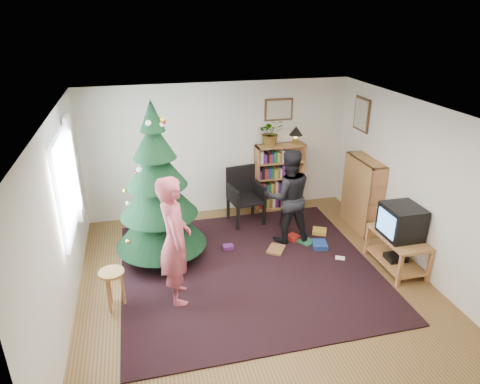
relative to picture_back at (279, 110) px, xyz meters
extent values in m
plane|color=brown|center=(-1.15, -2.48, -1.95)|extent=(5.00, 5.00, 0.00)
plane|color=white|center=(-1.15, -2.48, 0.55)|extent=(5.00, 5.00, 0.00)
cube|color=silver|center=(-1.15, 0.02, -0.70)|extent=(5.00, 0.02, 2.50)
cube|color=silver|center=(-1.15, -4.97, -0.70)|extent=(5.00, 0.02, 2.50)
cube|color=silver|center=(-3.65, -2.48, -0.70)|extent=(0.02, 5.00, 2.50)
cube|color=silver|center=(1.35, -2.48, -0.70)|extent=(0.02, 5.00, 2.50)
cube|color=black|center=(-1.15, -2.17, -1.94)|extent=(3.80, 3.60, 0.02)
cube|color=silver|center=(-3.62, -1.88, -0.45)|extent=(0.04, 1.20, 1.40)
cube|color=white|center=(-3.58, -1.18, -0.45)|extent=(0.06, 0.35, 1.60)
cube|color=#4C3319|center=(0.00, 0.00, 0.00)|extent=(0.55, 0.03, 0.42)
cube|color=beige|center=(0.00, 0.00, 0.00)|extent=(0.47, 0.01, 0.34)
cube|color=#4C3319|center=(1.33, -0.73, 0.00)|extent=(0.03, 0.50, 0.60)
cube|color=beige|center=(1.33, -0.73, 0.00)|extent=(0.01, 0.42, 0.52)
cylinder|color=#3F2816|center=(-2.40, -1.54, -1.81)|extent=(0.14, 0.14, 0.27)
cone|color=black|center=(-2.40, -1.54, -1.28)|extent=(1.41, 1.41, 0.79)
cone|color=black|center=(-2.40, -1.54, -0.80)|extent=(1.18, 1.18, 0.70)
cone|color=black|center=(-2.40, -1.54, -0.37)|extent=(0.91, 0.91, 0.62)
cone|color=black|center=(-2.40, -1.54, 0.03)|extent=(0.64, 0.64, 0.55)
cone|color=black|center=(-2.40, -1.54, 0.38)|extent=(0.36, 0.36, 0.45)
cube|color=#AF6B3E|center=(0.02, -0.14, -1.30)|extent=(0.95, 0.30, 1.30)
cube|color=#AF6B3E|center=(0.02, -0.14, -0.66)|extent=(0.95, 0.30, 0.03)
cube|color=#AF6B3E|center=(1.19, -1.29, -1.30)|extent=(0.30, 0.95, 1.30)
cube|color=#AF6B3E|center=(1.19, -1.29, -0.66)|extent=(0.30, 0.95, 0.03)
cube|color=#AF6B3E|center=(1.07, -2.66, -1.42)|extent=(0.54, 0.98, 0.04)
cube|color=#AF6B3E|center=(0.83, -3.12, -1.69)|extent=(0.05, 0.05, 0.51)
cube|color=#AF6B3E|center=(1.31, -3.12, -1.69)|extent=(0.05, 0.05, 0.51)
cube|color=#AF6B3E|center=(0.83, -2.20, -1.69)|extent=(0.05, 0.05, 0.51)
cube|color=#AF6B3E|center=(1.31, -2.20, -1.69)|extent=(0.05, 0.05, 0.51)
cube|color=#AF6B3E|center=(1.07, -2.66, -1.83)|extent=(0.50, 0.94, 0.03)
cube|color=black|center=(1.07, -2.66, -1.77)|extent=(0.30, 0.25, 0.08)
cube|color=black|center=(1.07, -2.66, -1.16)|extent=(0.51, 0.56, 0.49)
cube|color=#5494E6|center=(0.81, -2.66, -1.16)|extent=(0.01, 0.44, 0.35)
cube|color=black|center=(-0.80, -0.64, -1.49)|extent=(0.65, 0.65, 0.05)
cube|color=black|center=(-0.80, -0.38, -1.20)|extent=(0.57, 0.13, 0.57)
cube|color=black|center=(-1.05, -0.90, -1.72)|extent=(0.06, 0.06, 0.46)
cube|color=black|center=(-0.54, -0.90, -1.72)|extent=(0.06, 0.06, 0.46)
cube|color=black|center=(-1.05, -0.39, -1.72)|extent=(0.06, 0.06, 0.46)
cube|color=black|center=(-0.54, -0.39, -1.72)|extent=(0.06, 0.06, 0.46)
cylinder|color=#AF6B3E|center=(-3.12, -2.61, -1.41)|extent=(0.33, 0.33, 0.04)
cylinder|color=#AF6B3E|center=(-3.00, -2.61, -1.69)|extent=(0.04, 0.04, 0.52)
cylinder|color=#AF6B3E|center=(-3.18, -2.50, -1.69)|extent=(0.04, 0.04, 0.52)
cylinder|color=#AF6B3E|center=(-3.18, -2.71, -1.69)|extent=(0.04, 0.04, 0.52)
imported|color=#AA444F|center=(-2.27, -2.62, -1.04)|extent=(0.45, 0.67, 1.81)
imported|color=black|center=(-0.28, -1.45, -1.13)|extent=(0.85, 0.69, 1.64)
imported|color=gray|center=(-0.18, -0.14, -0.39)|extent=(0.49, 0.43, 0.51)
cylinder|color=#A57F33|center=(0.32, -0.14, -0.60)|extent=(0.11, 0.11, 0.11)
sphere|color=#FFD88C|center=(0.32, -0.14, -0.48)|extent=(0.11, 0.11, 0.11)
cone|color=black|center=(0.32, -0.14, -0.39)|extent=(0.26, 0.26, 0.17)
cube|color=#A51E19|center=(-0.17, -1.50, -1.91)|extent=(0.20, 0.20, 0.08)
cube|color=navy|center=(0.17, -1.84, -1.91)|extent=(0.20, 0.20, 0.08)
cube|color=#1E592D|center=(0.01, -1.63, -1.91)|extent=(0.20, 0.20, 0.08)
cube|color=gold|center=(0.36, -1.40, -1.91)|extent=(0.20, 0.20, 0.08)
cube|color=brown|center=(-0.57, -1.78, -1.91)|extent=(0.20, 0.20, 0.08)
cube|color=beige|center=(0.34, -2.26, -1.91)|extent=(0.20, 0.20, 0.08)
cube|color=#4C1959|center=(-1.33, -1.53, -1.91)|extent=(0.20, 0.20, 0.08)
camera|label=1|loc=(-2.61, -7.56, 1.76)|focal=32.00mm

